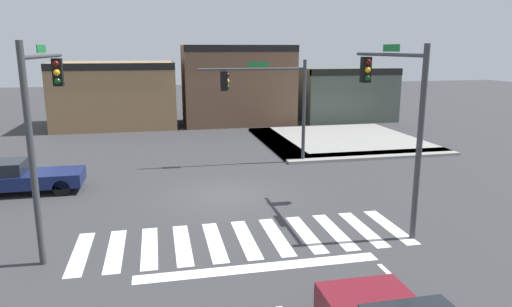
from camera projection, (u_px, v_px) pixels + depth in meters
The scene contains 8 objects.
ground_plane at pixel (225, 196), 18.86m from camera, with size 120.00×120.00×0.00m, color #353538.
crosswalk_near at pixel (246, 239), 14.57m from camera, with size 10.38×3.09×0.01m.
curb_corner_northeast at pixel (335, 141), 29.57m from camera, with size 10.00×10.60×0.15m.
storefront_row at pixel (215, 90), 36.67m from camera, with size 26.66×6.81×6.13m.
traffic_signal_northeast at pixel (267, 92), 23.37m from camera, with size 5.53×0.32×5.32m.
traffic_signal_southwest at pixel (44, 105), 13.79m from camera, with size 0.32×5.26×6.07m.
traffic_signal_southeast at pixel (394, 100), 15.37m from camera, with size 0.32×4.80×6.02m.
car_navy at pixel (17, 177), 19.07m from camera, with size 4.70×1.78×1.37m.
Camera 1 is at (-2.57, -17.87, 5.87)m, focal length 32.45 mm.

